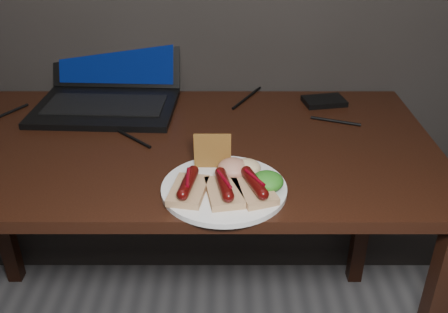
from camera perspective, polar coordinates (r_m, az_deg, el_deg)
desk at (r=1.35m, az=-6.38°, el=-1.61°), size 1.40×0.70×0.75m
laptop at (r=1.56m, az=-12.97°, el=7.76°), size 0.42×0.39×0.25m
hard_drive at (r=1.55m, az=11.36°, el=6.22°), size 0.14×0.10×0.02m
desk_cables at (r=1.45m, az=-6.07°, el=4.73°), size 1.08×0.44×0.01m
plate at (r=1.09m, az=-0.00°, el=-3.69°), size 0.33×0.33×0.01m
bread_sausage_left at (r=1.06m, az=-4.10°, el=-3.50°), size 0.09×0.13×0.04m
bread_sausage_center at (r=1.05m, az=0.02°, el=-3.71°), size 0.09×0.13×0.04m
bread_sausage_right at (r=1.06m, az=3.48°, el=-3.51°), size 0.10×0.13×0.04m
crispbread at (r=1.14m, az=-1.33°, el=0.65°), size 0.09×0.01×0.08m
salad_greens at (r=1.08m, az=4.99°, el=-2.83°), size 0.07×0.07×0.04m
salsa_mound at (r=1.12m, az=1.07°, el=-1.34°), size 0.07×0.07×0.04m
coleslaw_mound at (r=1.13m, az=2.61°, el=-1.30°), size 0.06×0.06×0.04m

